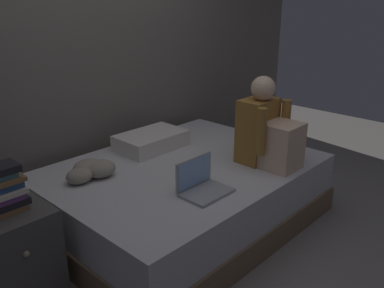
{
  "coord_description": "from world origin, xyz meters",
  "views": [
    {
      "loc": [
        -1.82,
        -1.69,
        1.69
      ],
      "look_at": [
        0.08,
        0.1,
        0.73
      ],
      "focal_mm": 38.48,
      "sensor_mm": 36.0,
      "label": 1
    }
  ],
  "objects_px": {
    "nightstand": "(11,258)",
    "pillow": "(151,140)",
    "book_stack": "(1,190)",
    "bed": "(184,194)",
    "person_sitting": "(267,132)",
    "laptop": "(201,184)",
    "clothes_pile": "(91,170)"
  },
  "relations": [
    {
      "from": "person_sitting",
      "to": "clothes_pile",
      "type": "height_order",
      "value": "person_sitting"
    },
    {
      "from": "nightstand",
      "to": "pillow",
      "type": "relative_size",
      "value": 1.06
    },
    {
      "from": "bed",
      "to": "nightstand",
      "type": "xyz_separation_m",
      "value": [
        -1.3,
        0.09,
        0.06
      ]
    },
    {
      "from": "nightstand",
      "to": "laptop",
      "type": "relative_size",
      "value": 1.85
    },
    {
      "from": "person_sitting",
      "to": "book_stack",
      "type": "xyz_separation_m",
      "value": [
        -1.75,
        0.5,
        -0.01
      ]
    },
    {
      "from": "bed",
      "to": "person_sitting",
      "type": "height_order",
      "value": "person_sitting"
    },
    {
      "from": "nightstand",
      "to": "clothes_pile",
      "type": "bearing_deg",
      "value": 17.99
    },
    {
      "from": "nightstand",
      "to": "person_sitting",
      "type": "relative_size",
      "value": 0.9
    },
    {
      "from": "bed",
      "to": "pillow",
      "type": "relative_size",
      "value": 3.57
    },
    {
      "from": "nightstand",
      "to": "clothes_pile",
      "type": "height_order",
      "value": "clothes_pile"
    },
    {
      "from": "pillow",
      "to": "clothes_pile",
      "type": "height_order",
      "value": "pillow"
    },
    {
      "from": "pillow",
      "to": "clothes_pile",
      "type": "bearing_deg",
      "value": -168.58
    },
    {
      "from": "book_stack",
      "to": "clothes_pile",
      "type": "height_order",
      "value": "book_stack"
    },
    {
      "from": "book_stack",
      "to": "bed",
      "type": "bearing_deg",
      "value": -3.18
    },
    {
      "from": "pillow",
      "to": "bed",
      "type": "bearing_deg",
      "value": -99.96
    },
    {
      "from": "person_sitting",
      "to": "book_stack",
      "type": "height_order",
      "value": "person_sitting"
    },
    {
      "from": "clothes_pile",
      "to": "person_sitting",
      "type": "bearing_deg",
      "value": -34.89
    },
    {
      "from": "bed",
      "to": "pillow",
      "type": "distance_m",
      "value": 0.55
    },
    {
      "from": "laptop",
      "to": "book_stack",
      "type": "relative_size",
      "value": 1.21
    },
    {
      "from": "laptop",
      "to": "clothes_pile",
      "type": "relative_size",
      "value": 0.89
    },
    {
      "from": "nightstand",
      "to": "laptop",
      "type": "bearing_deg",
      "value": -24.4
    },
    {
      "from": "clothes_pile",
      "to": "nightstand",
      "type": "bearing_deg",
      "value": -162.01
    },
    {
      "from": "laptop",
      "to": "book_stack",
      "type": "height_order",
      "value": "book_stack"
    },
    {
      "from": "person_sitting",
      "to": "laptop",
      "type": "bearing_deg",
      "value": 177.76
    },
    {
      "from": "nightstand",
      "to": "pillow",
      "type": "xyz_separation_m",
      "value": [
        1.38,
        0.36,
        0.25
      ]
    },
    {
      "from": "bed",
      "to": "pillow",
      "type": "height_order",
      "value": "pillow"
    },
    {
      "from": "book_stack",
      "to": "clothes_pile",
      "type": "xyz_separation_m",
      "value": [
        0.69,
        0.24,
        -0.18
      ]
    },
    {
      "from": "nightstand",
      "to": "clothes_pile",
      "type": "distance_m",
      "value": 0.78
    },
    {
      "from": "laptop",
      "to": "pillow",
      "type": "relative_size",
      "value": 0.57
    },
    {
      "from": "bed",
      "to": "person_sitting",
      "type": "relative_size",
      "value": 3.05
    },
    {
      "from": "pillow",
      "to": "clothes_pile",
      "type": "xyz_separation_m",
      "value": [
        -0.68,
        -0.14,
        -0.01
      ]
    },
    {
      "from": "clothes_pile",
      "to": "book_stack",
      "type": "bearing_deg",
      "value": -160.81
    }
  ]
}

